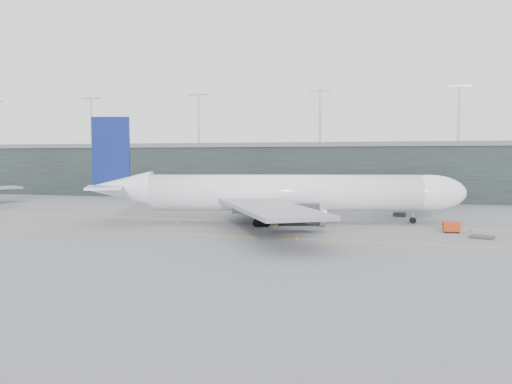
# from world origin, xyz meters

# --- Properties ---
(ground) EXTENTS (320.00, 320.00, 0.00)m
(ground) POSITION_xyz_m (0.00, 0.00, 0.00)
(ground) COLOR slate
(ground) RESTS_ON ground
(taxiline_a) EXTENTS (160.00, 0.25, 0.02)m
(taxiline_a) POSITION_xyz_m (0.00, -4.00, 0.01)
(taxiline_a) COLOR gold
(taxiline_a) RESTS_ON ground
(taxiline_b) EXTENTS (160.00, 0.25, 0.02)m
(taxiline_b) POSITION_xyz_m (0.00, -20.00, 0.01)
(taxiline_b) COLOR gold
(taxiline_b) RESTS_ON ground
(taxiline_lead_main) EXTENTS (0.25, 60.00, 0.02)m
(taxiline_lead_main) POSITION_xyz_m (5.00, 20.00, 0.01)
(taxiline_lead_main) COLOR gold
(taxiline_lead_main) RESTS_ON ground
(terminal) EXTENTS (240.00, 36.00, 29.00)m
(terminal) POSITION_xyz_m (-0.00, 58.00, 7.62)
(terminal) COLOR black
(terminal) RESTS_ON ground
(main_aircraft) EXTENTS (64.14, 59.19, 18.17)m
(main_aircraft) POSITION_xyz_m (5.44, -4.22, 5.10)
(main_aircraft) COLOR white
(main_aircraft) RESTS_ON ground
(jet_bridge) EXTENTS (15.84, 46.05, 7.15)m
(jet_bridge) POSITION_xyz_m (27.51, 25.58, 5.35)
(jet_bridge) COLOR #28282D
(jet_bridge) RESTS_ON ground
(gse_cart) EXTENTS (2.47, 1.65, 1.63)m
(gse_cart) POSITION_xyz_m (32.19, -8.25, 0.91)
(gse_cart) COLOR #B02B0C
(gse_cart) RESTS_ON ground
(baggage_dolly) EXTENTS (3.69, 3.31, 0.31)m
(baggage_dolly) POSITION_xyz_m (35.70, -12.63, 0.18)
(baggage_dolly) COLOR #38373C
(baggage_dolly) RESTS_ON ground
(uld_a) EXTENTS (2.72, 2.49, 2.00)m
(uld_a) POSITION_xyz_m (-6.42, 10.41, 1.05)
(uld_a) COLOR #313236
(uld_a) RESTS_ON ground
(uld_b) EXTENTS (2.54, 2.34, 1.86)m
(uld_b) POSITION_xyz_m (-1.72, 11.30, 0.98)
(uld_b) COLOR #313236
(uld_b) RESTS_ON ground
(uld_c) EXTENTS (2.29, 2.02, 1.77)m
(uld_c) POSITION_xyz_m (-1.50, 9.76, 0.93)
(uld_c) COLOR #313236
(uld_c) RESTS_ON ground
(cone_nose) EXTENTS (0.43, 0.43, 0.68)m
(cone_nose) POSITION_xyz_m (35.03, -6.70, 0.34)
(cone_nose) COLOR #E0420C
(cone_nose) RESTS_ON ground
(cone_wing_stbd) EXTENTS (0.40, 0.40, 0.64)m
(cone_wing_stbd) POSITION_xyz_m (10.79, -20.26, 0.32)
(cone_wing_stbd) COLOR orange
(cone_wing_stbd) RESTS_ON ground
(cone_wing_port) EXTENTS (0.48, 0.48, 0.76)m
(cone_wing_port) POSITION_xyz_m (7.59, 11.87, 0.38)
(cone_wing_port) COLOR orange
(cone_wing_port) RESTS_ON ground
(cone_tail) EXTENTS (0.48, 0.48, 0.76)m
(cone_tail) POSITION_xyz_m (-11.03, -10.59, 0.38)
(cone_tail) COLOR #F8550D
(cone_tail) RESTS_ON ground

